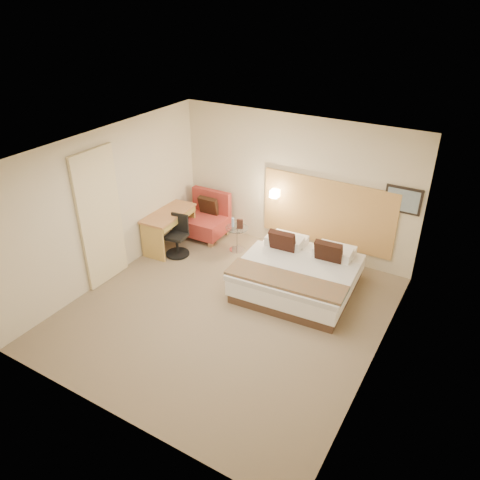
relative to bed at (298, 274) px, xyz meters
The scene contains 19 objects.
floor 1.43m from the bed, 122.13° to the right, with size 4.80×5.00×0.02m, color #796852.
ceiling 2.78m from the bed, 122.13° to the right, with size 4.80×5.00×0.02m, color white.
wall_back 1.85m from the bed, 118.99° to the left, with size 4.80×0.02×2.70m, color beige.
wall_front 3.90m from the bed, 101.33° to the right, with size 4.80×0.02×2.70m, color beige.
wall_left 3.52m from the bed, 159.51° to the right, with size 0.02×5.00×2.70m, color beige.
wall_right 2.29m from the bed, 35.15° to the right, with size 0.02×5.00×2.70m, color beige.
headboard_panel 1.45m from the bed, 91.72° to the left, with size 2.60×0.04×1.30m, color tan.
art_frame 2.18m from the bed, 45.50° to the left, with size 0.62×0.03×0.47m, color black.
art_canvas 2.17m from the bed, 45.05° to the left, with size 0.54×0.01×0.39m, color slate.
lamp_arm 1.86m from the bed, 131.21° to the left, with size 0.02×0.02×0.12m, color silver.
lamp_shade 1.82m from the bed, 132.62° to the left, with size 0.15×0.15×0.15m, color #FFEDC6.
curtain 3.53m from the bed, 155.28° to the right, with size 0.06×0.90×2.42m, color beige.
bottle_a 1.86m from the bed, 159.39° to the left, with size 0.05×0.05×0.18m, color #95B8E7.
menu_folder 1.70m from the bed, 157.66° to the left, with size 0.12×0.05×0.20m, color #391E17.
bed is the anchor object (origin of this frame).
lounge_chair 2.67m from the bed, 160.96° to the left, with size 0.91×0.80×0.94m.
side_table 1.74m from the bed, 158.54° to the left, with size 0.58×0.58×0.51m.
desk 2.87m from the bed, behind, with size 0.64×1.26×0.76m.
desk_chair 2.55m from the bed, behind, with size 0.52×0.52×0.82m.
Camera 1 is at (3.31, -5.21, 4.74)m, focal length 35.00 mm.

